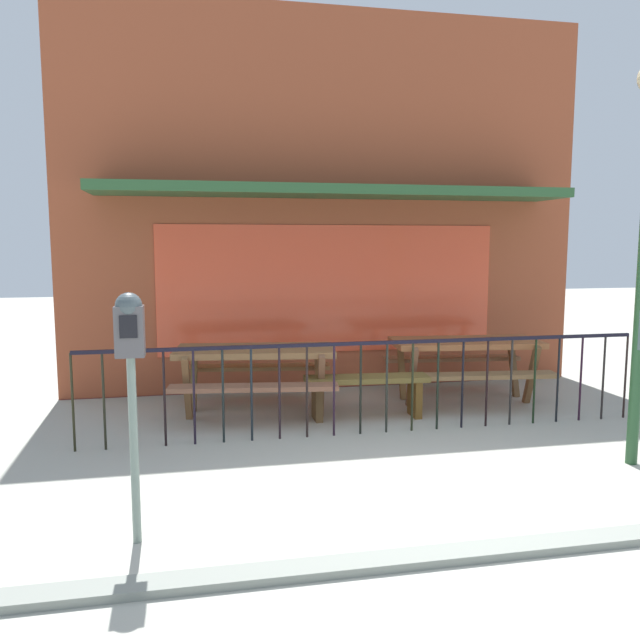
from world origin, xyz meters
name	(u,v)px	position (x,y,z in m)	size (l,w,h in m)	color
ground	(450,514)	(0.00, 0.00, 0.00)	(40.00, 40.00, 0.00)	#A6A69A
pub_storefront	(327,205)	(0.00, 4.34, 2.48)	(7.00, 1.43, 4.98)	#5A241E
patio_fence_front	(374,371)	(0.00, 2.01, 0.66)	(5.91, 0.04, 0.97)	black
picnic_table_left	(255,362)	(-1.13, 2.99, 0.61)	(1.96, 1.58, 0.79)	brown
picnic_table_right	(465,353)	(1.49, 3.07, 0.61)	(1.93, 1.54, 0.79)	#955732
patio_bench	(367,387)	(0.08, 2.58, 0.35)	(1.42, 0.43, 0.48)	brown
parking_meter_far	(130,352)	(-2.20, 0.01, 1.28)	(0.18, 0.17, 1.66)	slate
curb_edge	(489,555)	(0.00, -0.61, 0.00)	(9.80, 0.20, 0.11)	gray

